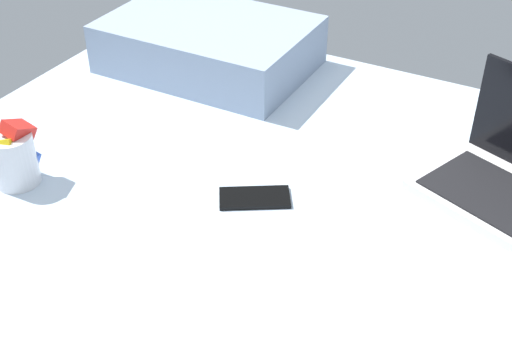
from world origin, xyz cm
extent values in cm
cube|color=silver|center=(0.00, 0.00, 9.00)|extent=(180.00, 140.00, 18.00)
cube|color=silver|center=(28.82, 24.70, 19.00)|extent=(39.14, 33.52, 2.00)
cube|color=black|center=(28.27, 23.31, 20.20)|extent=(33.22, 26.47, 0.40)
cylinder|color=silver|center=(-60.71, -15.17, 23.50)|extent=(9.00, 9.00, 11.00)
cube|color=blue|center=(-62.92, -15.27, 21.25)|extent=(7.14, 6.68, 5.18)
cube|color=blue|center=(-59.26, -13.89, 23.34)|extent=(5.57, 5.86, 4.97)
cube|color=blue|center=(-60.75, -15.29, 25.42)|extent=(5.91, 5.45, 5.78)
cube|color=yellow|center=(-60.46, -15.85, 27.52)|extent=(5.69, 6.89, 5.19)
cube|color=red|center=(-60.07, -13.11, 29.60)|extent=(5.00, 6.53, 5.66)
cube|color=black|center=(-15.28, 2.71, 18.40)|extent=(15.49, 13.09, 0.80)
cube|color=#8C9EB7|center=(-53.64, 48.00, 24.50)|extent=(52.00, 36.00, 13.00)
camera|label=1|loc=(36.14, -91.44, 100.91)|focal=47.89mm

